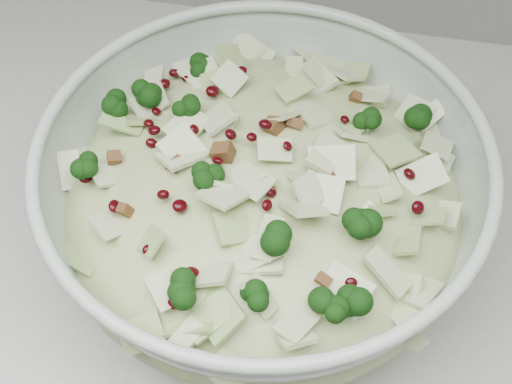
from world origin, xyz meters
The scene contains 3 objects.
counter centered at (0.00, 1.70, 0.45)m, with size 3.60×0.60×0.90m, color beige.
mixing_bowl centered at (0.00, 1.61, 0.98)m, with size 0.40×0.40×0.16m.
salad centered at (0.00, 1.61, 1.01)m, with size 0.38×0.38×0.16m.
Camera 1 is at (0.07, 1.22, 1.51)m, focal length 50.00 mm.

